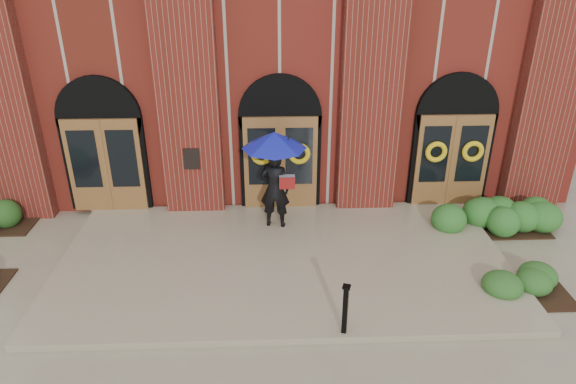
{
  "coord_description": "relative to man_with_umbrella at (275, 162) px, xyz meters",
  "views": [
    {
      "loc": [
        -0.27,
        -9.62,
        6.5
      ],
      "look_at": [
        0.13,
        1.0,
        1.39
      ],
      "focal_mm": 32.0,
      "sensor_mm": 36.0,
      "label": 1
    }
  ],
  "objects": [
    {
      "name": "hedge_front_right",
      "position": [
        5.26,
        -2.78,
        -1.63
      ],
      "size": [
        1.36,
        1.16,
        0.48
      ],
      "primitive_type": "ellipsoid",
      "color": "#27551E",
      "rests_on": "ground"
    },
    {
      "name": "hedge_wall_right",
      "position": [
        5.36,
        -0.09,
        -1.52
      ],
      "size": [
        2.73,
        1.09,
        0.7
      ],
      "primitive_type": "ellipsoid",
      "color": "#296022",
      "rests_on": "ground"
    },
    {
      "name": "man_with_umbrella",
      "position": [
        0.0,
        0.0,
        0.0
      ],
      "size": [
        1.76,
        1.76,
        2.46
      ],
      "rotation": [
        0.0,
        0.0,
        2.99
      ],
      "color": "black",
      "rests_on": "landing"
    },
    {
      "name": "ground",
      "position": [
        0.16,
        -1.67,
        -1.87
      ],
      "size": [
        90.0,
        90.0,
        0.0
      ],
      "primitive_type": "plane",
      "color": "gray",
      "rests_on": "ground"
    },
    {
      "name": "landing",
      "position": [
        0.16,
        -1.52,
        -1.8
      ],
      "size": [
        10.0,
        5.3,
        0.15
      ],
      "primitive_type": "cube",
      "color": "tan",
      "rests_on": "ground"
    },
    {
      "name": "church_building",
      "position": [
        0.16,
        7.11,
        1.63
      ],
      "size": [
        16.2,
        12.53,
        7.0
      ],
      "color": "maroon",
      "rests_on": "ground"
    },
    {
      "name": "metal_post",
      "position": [
        1.19,
        -4.02,
        -1.19
      ],
      "size": [
        0.17,
        0.17,
        1.02
      ],
      "rotation": [
        0.0,
        0.0,
        -0.32
      ],
      "color": "black",
      "rests_on": "landing"
    }
  ]
}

